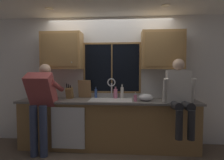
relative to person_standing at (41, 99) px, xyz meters
name	(u,v)px	position (x,y,z in m)	size (l,w,h in m)	color
back_wall	(110,80)	(1.15, 0.70, 0.30)	(5.69, 0.12, 2.55)	silver
ceiling_downlight_left	(49,9)	(0.16, 0.04, 1.57)	(0.14, 0.14, 0.01)	#FFEAB2
ceiling_downlight_right	(166,6)	(2.13, 0.04, 1.57)	(0.14, 0.14, 0.01)	#FFEAB2
window_glass	(112,68)	(1.20, 0.63, 0.55)	(1.10, 0.02, 0.95)	black
window_frame_top	(112,43)	(1.20, 0.62, 1.04)	(1.17, 0.02, 0.04)	olive
window_frame_bottom	(112,92)	(1.20, 0.62, 0.06)	(1.17, 0.02, 0.04)	olive
window_frame_left	(84,68)	(0.63, 0.62, 0.55)	(0.04, 0.02, 0.95)	olive
window_frame_right	(140,68)	(1.77, 0.62, 0.55)	(0.04, 0.02, 0.95)	olive
window_mullion_center	(112,68)	(1.20, 0.62, 0.55)	(0.02, 0.02, 0.95)	olive
lower_cabinet_run	(108,125)	(1.15, 0.35, -0.53)	(3.29, 0.58, 0.88)	#A07744
countertop	(108,101)	(1.15, 0.33, -0.07)	(3.35, 0.62, 0.04)	slate
dishwasher_front	(68,128)	(0.47, 0.03, -0.52)	(0.60, 0.02, 0.74)	white
upper_cabinet_left	(62,51)	(0.23, 0.47, 0.89)	(0.79, 0.36, 0.72)	#B2844C
upper_cabinet_right	(162,50)	(2.17, 0.47, 0.89)	(0.79, 0.36, 0.72)	#B2844C
sink	(111,105)	(1.20, 0.34, -0.15)	(0.80, 0.46, 0.21)	silver
faucet	(112,86)	(1.21, 0.52, 0.20)	(0.18, 0.09, 0.40)	silver
person_standing	(41,99)	(0.00, 0.00, 0.00)	(0.53, 0.67, 1.60)	#384260
person_sitting_on_counter	(180,93)	(2.39, 0.07, 0.13)	(0.54, 0.60, 1.26)	#262628
knife_block	(70,93)	(0.38, 0.43, 0.05)	(0.12, 0.18, 0.32)	olive
cutting_board	(85,89)	(0.65, 0.55, 0.13)	(0.26, 0.02, 0.37)	#997047
mixing_bowl	(146,97)	(1.85, 0.30, 0.01)	(0.27, 0.27, 0.13)	silver
soap_dispenser	(135,98)	(1.66, 0.21, 0.01)	(0.06, 0.07, 0.17)	pink
bottle_green_glass	(122,92)	(1.41, 0.53, 0.07)	(0.06, 0.06, 0.29)	silver
bottle_tall_clear	(96,93)	(0.88, 0.55, 0.04)	(0.05, 0.05, 0.23)	#334C8C
bottle_amber_small	(115,93)	(1.28, 0.54, 0.05)	(0.08, 0.08, 0.24)	pink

